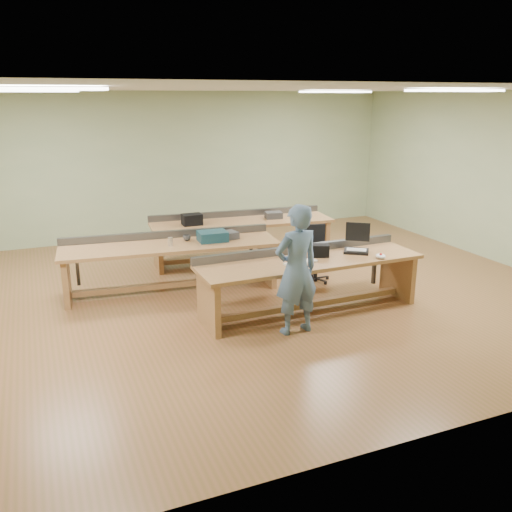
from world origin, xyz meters
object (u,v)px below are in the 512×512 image
Objects in this scene: workbench_mid at (171,255)px; drinks_can at (170,242)px; task_chair at (315,261)px; parts_bin_teal at (213,236)px; workbench_back at (242,230)px; parts_bin_grey at (224,236)px; laptop_base at (356,251)px; person at (296,270)px; mug at (187,238)px; camera_bag at (320,251)px; workbench_front at (309,272)px.

drinks_can is at bearing -96.10° from workbench_mid.
parts_bin_teal is at bearing 179.53° from task_chair.
workbench_back is 3.68× the size of task_chair.
parts_bin_grey is at bearing 10.90° from parts_bin_teal.
workbench_back is 9.63× the size of laptop_base.
workbench_back is 3.25m from person.
parts_bin_grey is 3.50× the size of mug.
workbench_mid is 2.32m from task_chair.
laptop_base is 2.07m from parts_bin_grey.
workbench_back is at bearing 51.69° from parts_bin_teal.
workbench_back is 1.53m from parts_bin_teal.
drinks_can is at bearing -146.92° from mug.
camera_bag is 1.96× the size of drinks_can.
workbench_front is 7.94× the size of parts_bin_grey.
mug is at bearing 18.01° from workbench_mid.
workbench_mid is 2.80m from laptop_base.
drinks_can is at bearing 167.50° from camera_bag.
mug is at bearing 158.14° from camera_bag.
task_chair is 7.88× the size of mug.
camera_bag is (0.69, 0.65, 0.00)m from person.
parts_bin_teal is (-0.43, 2.02, -0.01)m from person.
parts_bin_teal is at bearing -26.08° from mug.
workbench_mid is at bearing -177.14° from laptop_base.
parts_bin_grey is at bearing 176.36° from task_chair.
person reaches higher than laptop_base.
task_chair is at bearing -11.46° from parts_bin_teal.
parts_bin_teal reaches higher than mug.
camera_bag is (0.19, -2.55, 0.27)m from workbench_back.
workbench_front is 7.28× the size of parts_bin_teal.
workbench_mid and parts_bin_grey have the same top height.
parts_bin_grey is 3.10× the size of drinks_can.
person is (-0.50, -3.20, 0.27)m from workbench_back.
parts_bin_teal is 3.38× the size of drinks_can.
workbench_front and parts_bin_grey have the same top height.
camera_bag is at bearing -80.83° from workbench_back.
person reaches higher than task_chair.
parts_bin_grey is at bearing -13.40° from mug.
laptop_base is 0.59m from camera_bag.
camera_bag is (0.19, 0.06, 0.27)m from workbench_front.
workbench_back is at bearing 57.61° from parts_bin_grey.
drinks_can is (-1.10, 1.99, -0.02)m from person.
workbench_front is 2.07m from mug.
parts_bin_teal is (-1.71, 1.39, 0.06)m from laptop_base.
workbench_back is at bearing -104.64° from person.
mug is 0.37m from drinks_can.
camera_bag is 0.28× the size of task_chair.
workbench_back is 2.02m from drinks_can.
person is 2.06m from parts_bin_teal.
person is at bearing -118.33° from laptop_base.
workbench_back is 1.37m from parts_bin_grey.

